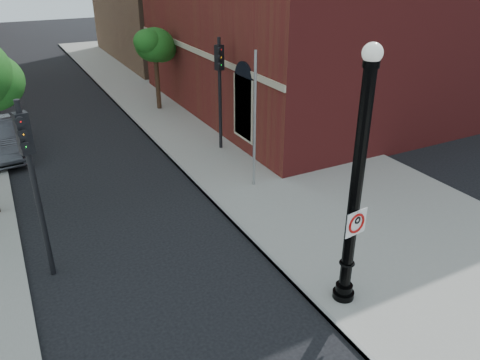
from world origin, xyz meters
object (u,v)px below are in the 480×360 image
no_parking_sign (356,223)px  lamppost (355,198)px  traffic_signal_left (30,164)px  traffic_signal_right (220,77)px

no_parking_sign → lamppost: bearing=75.9°
no_parking_sign → traffic_signal_left: 7.67m
lamppost → traffic_signal_left: bearing=144.3°
no_parking_sign → traffic_signal_right: bearing=73.9°
lamppost → no_parking_sign: size_ratio=10.11×
no_parking_sign → traffic_signal_left: (-6.10, 4.56, 0.89)m
no_parking_sign → traffic_signal_left: traffic_signal_left is taller
lamppost → traffic_signal_left: 7.55m
lamppost → traffic_signal_right: bearing=81.3°
lamppost → traffic_signal_right: lamppost is taller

